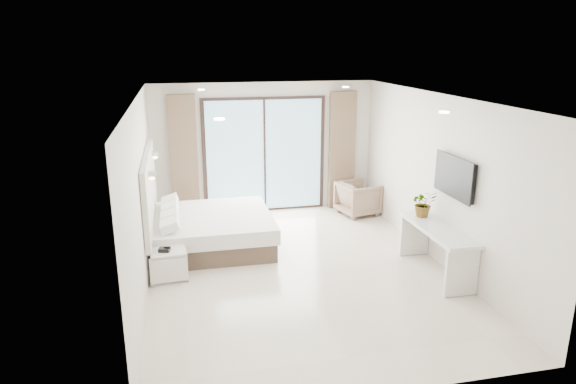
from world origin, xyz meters
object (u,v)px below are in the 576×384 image
Objects in this scene: bed at (211,230)px; armchair at (358,197)px; nightstand at (169,265)px; console_desk at (437,239)px.

armchair reaches higher than bed.
nightstand is 0.72× the size of armchair.
console_desk reaches higher than bed.
armchair is (-0.19, 2.98, -0.19)m from console_desk.
bed is at bearing 95.79° from armchair.
bed is 1.24× the size of console_desk.
armchair is at bearing 93.64° from console_desk.
console_desk reaches higher than armchair.
bed is 2.72× the size of armchair.
bed is 3.33m from armchair.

